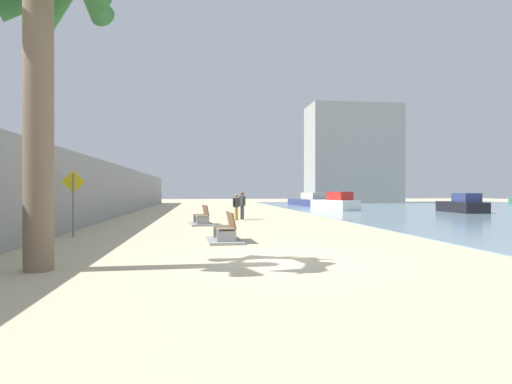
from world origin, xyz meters
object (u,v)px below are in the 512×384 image
(palm_tree, at_px, (38,29))
(person_standing, at_px, (236,205))
(boat_far_left, at_px, (462,205))
(boat_nearest, at_px, (336,203))
(person_walking, at_px, (242,203))
(bench_near, at_px, (225,235))
(boat_outer, at_px, (310,201))
(bench_far, at_px, (201,220))
(pedestrian_sign, at_px, (73,195))

(palm_tree, xyz_separation_m, person_standing, (5.43, 15.16, -4.24))
(boat_far_left, xyz_separation_m, boat_nearest, (-8.45, 4.73, 0.04))
(person_walking, height_order, boat_far_left, person_walking)
(palm_tree, xyz_separation_m, boat_nearest, (14.74, 25.91, -4.48))
(bench_near, bearing_deg, palm_tree, -131.48)
(bench_near, xyz_separation_m, person_walking, (1.63, 11.06, 0.70))
(bench_near, height_order, boat_nearest, boat_nearest)
(person_walking, height_order, boat_outer, person_walking)
(person_walking, bearing_deg, person_standing, -121.55)
(person_walking, bearing_deg, boat_nearest, 48.59)
(person_standing, bearing_deg, bench_far, -122.42)
(bench_near, relative_size, boat_nearest, 0.47)
(palm_tree, relative_size, bench_far, 3.19)
(person_standing, distance_m, boat_far_left, 18.75)
(palm_tree, xyz_separation_m, pedestrian_sign, (-1.26, 7.05, -3.58))
(bench_far, bearing_deg, boat_nearest, 50.87)
(bench_far, bearing_deg, person_walking, 57.73)
(bench_far, relative_size, pedestrian_sign, 0.91)
(boat_outer, relative_size, pedestrian_sign, 3.14)
(palm_tree, bearing_deg, boat_outer, 67.53)
(bench_near, xyz_separation_m, boat_far_left, (18.98, 16.43, 0.35))
(person_walking, relative_size, boat_outer, 0.21)
(palm_tree, bearing_deg, person_walking, 69.77)
(person_walking, distance_m, boat_nearest, 13.48)
(person_walking, relative_size, boat_nearest, 0.36)
(bench_near, distance_m, person_walking, 11.20)
(person_walking, bearing_deg, bench_near, -98.37)
(bench_far, distance_m, person_walking, 4.52)
(palm_tree, bearing_deg, person_standing, 70.30)
(person_standing, height_order, boat_far_left, person_standing)
(boat_outer, xyz_separation_m, boat_nearest, (-0.56, -11.08, 0.06))
(person_standing, bearing_deg, palm_tree, -109.70)
(bench_far, distance_m, boat_nearest, 17.90)
(bench_far, height_order, boat_outer, boat_outer)
(person_walking, distance_m, person_standing, 0.77)
(boat_outer, bearing_deg, bench_far, -115.41)
(bench_far, height_order, person_walking, person_walking)
(person_standing, height_order, boat_nearest, boat_nearest)
(bench_near, xyz_separation_m, bench_far, (-0.76, 7.28, 0.00))
(palm_tree, height_order, boat_outer, palm_tree)
(person_standing, xyz_separation_m, pedestrian_sign, (-6.69, -8.11, 0.67))
(pedestrian_sign, bearing_deg, person_standing, 50.49)
(boat_far_left, height_order, boat_outer, boat_far_left)
(boat_far_left, xyz_separation_m, boat_outer, (-7.88, 15.82, -0.03))
(palm_tree, distance_m, boat_nearest, 30.15)
(boat_outer, height_order, boat_nearest, boat_nearest)
(palm_tree, xyz_separation_m, boat_far_left, (23.18, 21.18, -4.52))
(person_standing, distance_m, boat_nearest, 14.23)
(palm_tree, bearing_deg, bench_far, 74.04)
(person_standing, bearing_deg, boat_far_left, 18.73)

